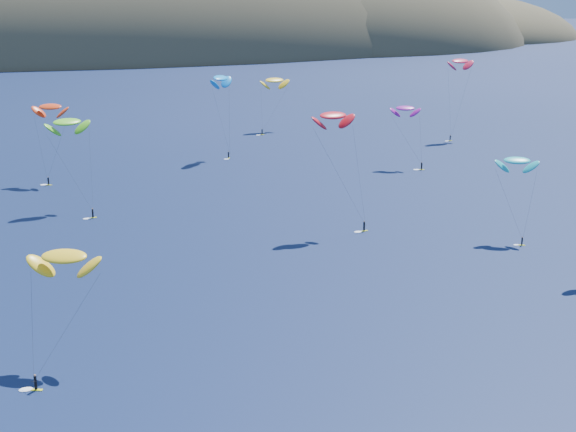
{
  "coord_description": "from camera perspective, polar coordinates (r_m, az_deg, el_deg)",
  "views": [
    {
      "loc": [
        -37.79,
        -50.54,
        49.86
      ],
      "look_at": [
        2.91,
        80.0,
        9.0
      ],
      "focal_mm": 50.0,
      "sensor_mm": 36.0,
      "label": 1
    }
  ],
  "objects": [
    {
      "name": "kitesurfer_11",
      "position": [
        272.86,
        -0.97,
        9.63
      ],
      "size": [
        13.04,
        12.25,
        19.41
      ],
      "rotation": [
        0.0,
        0.0,
        0.13
      ],
      "color": "#D0D818",
      "rests_on": "ground"
    },
    {
      "name": "kitesurfer_4",
      "position": [
        230.19,
        -4.82,
        9.75
      ],
      "size": [
        9.86,
        10.27,
        25.23
      ],
      "rotation": [
        0.0,
        0.0,
        0.84
      ],
      "color": "#D0D818",
      "rests_on": "ground"
    },
    {
      "name": "island",
      "position": [
        620.71,
        -10.27,
        10.78
      ],
      "size": [
        730.0,
        300.0,
        210.0
      ],
      "color": "#3D3526",
      "rests_on": "ground"
    },
    {
      "name": "kitesurfer_3",
      "position": [
        184.06,
        -15.43,
        6.45
      ],
      "size": [
        10.37,
        14.78,
        21.92
      ],
      "rotation": [
        0.0,
        0.0,
        0.25
      ],
      "color": "#D0D818",
      "rests_on": "ground"
    },
    {
      "name": "kitesurfer_2",
      "position": [
        109.93,
        -15.64,
        -2.8
      ],
      "size": [
        10.88,
        12.75,
        17.11
      ],
      "rotation": [
        0.0,
        0.0,
        -0.37
      ],
      "color": "#D0D818",
      "rests_on": "ground"
    },
    {
      "name": "kitesurfer_6",
      "position": [
        220.64,
        8.35,
        7.58
      ],
      "size": [
        8.59,
        10.02,
        18.03
      ],
      "rotation": [
        0.0,
        0.0,
        -0.37
      ],
      "color": "#D0D818",
      "rests_on": "ground"
    },
    {
      "name": "kitesurfer_9",
      "position": [
        161.27,
        3.23,
        7.13
      ],
      "size": [
        10.91,
        7.6,
        25.86
      ],
      "rotation": [
        0.0,
        0.0,
        0.12
      ],
      "color": "#D0D818",
      "rests_on": "ground"
    },
    {
      "name": "kitesurfer_5",
      "position": [
        163.21,
        15.98,
        3.81
      ],
      "size": [
        8.81,
        9.77,
        17.68
      ],
      "rotation": [
        0.0,
        0.0,
        -0.43
      ],
      "color": "#D0D818",
      "rests_on": "ground"
    },
    {
      "name": "kitesurfer_8",
      "position": [
        263.9,
        12.15,
        10.71
      ],
      "size": [
        10.84,
        8.85,
        26.98
      ],
      "rotation": [
        0.0,
        0.0,
        0.18
      ],
      "color": "#D0D818",
      "rests_on": "ground"
    },
    {
      "name": "kitesurfer_1",
      "position": [
        209.94,
        -16.56,
        7.45
      ],
      "size": [
        10.01,
        9.28,
        21.39
      ],
      "rotation": [
        0.0,
        0.0,
        -0.45
      ],
      "color": "#D0D818",
      "rests_on": "ground"
    }
  ]
}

